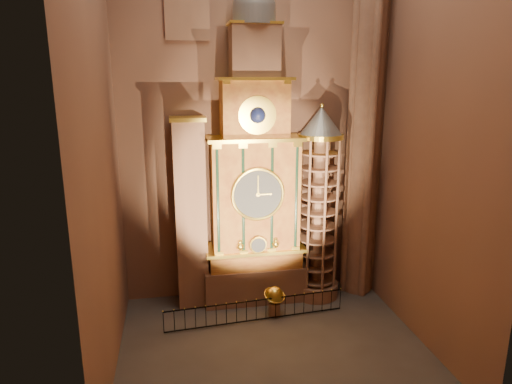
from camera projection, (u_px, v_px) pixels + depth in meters
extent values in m
plane|color=#383330|center=(273.00, 347.00, 21.08)|extent=(14.00, 14.00, 0.00)
plane|color=#90644D|center=(251.00, 99.00, 24.09)|extent=(22.00, 0.00, 22.00)
plane|color=#90644D|center=(95.00, 108.00, 17.15)|extent=(0.00, 22.00, 22.00)
plane|color=#90644D|center=(435.00, 104.00, 19.59)|extent=(0.00, 22.00, 22.00)
cube|color=#8C634C|center=(254.00, 281.00, 25.60)|extent=(5.60, 2.20, 2.00)
cube|color=brown|center=(254.00, 256.00, 25.23)|extent=(5.00, 2.00, 1.00)
cube|color=#FBD94A|center=(255.00, 247.00, 25.05)|extent=(5.40, 2.30, 0.18)
cube|color=brown|center=(254.00, 195.00, 24.37)|extent=(4.60, 2.00, 6.00)
cylinder|color=black|center=(218.00, 201.00, 23.19)|extent=(0.32, 0.32, 5.60)
cylinder|color=black|center=(243.00, 200.00, 23.42)|extent=(0.32, 0.32, 5.60)
cylinder|color=black|center=(271.00, 199.00, 23.68)|extent=(0.32, 0.32, 5.60)
cylinder|color=black|center=(296.00, 197.00, 23.91)|extent=(0.32, 0.32, 5.60)
cube|color=#FBD94A|center=(254.00, 138.00, 23.57)|extent=(5.00, 2.25, 0.18)
cylinder|color=#2D3033|center=(258.00, 194.00, 23.33)|extent=(2.60, 0.12, 2.60)
torus|color=#FBD94A|center=(258.00, 195.00, 23.29)|extent=(2.80, 0.16, 2.80)
cylinder|color=#FBD94A|center=(258.00, 245.00, 23.86)|extent=(0.90, 0.10, 0.90)
sphere|color=#FBD94A|center=(240.00, 247.00, 23.75)|extent=(0.36, 0.36, 0.36)
sphere|color=#FBD94A|center=(276.00, 244.00, 24.08)|extent=(0.36, 0.36, 0.36)
cube|color=brown|center=(254.00, 110.00, 23.26)|extent=(3.40, 1.80, 3.00)
sphere|color=#0D1B44|center=(257.00, 115.00, 22.44)|extent=(0.80, 0.80, 0.80)
cube|color=#FBD94A|center=(254.00, 79.00, 22.83)|extent=(3.80, 2.00, 0.15)
cube|color=#8C634C|center=(254.00, 53.00, 22.57)|extent=(2.40, 1.60, 2.60)
sphere|color=slate|center=(254.00, 7.00, 22.05)|extent=(2.10, 2.10, 2.10)
cube|color=#8C634C|center=(191.00, 216.00, 24.02)|extent=(1.60, 1.40, 10.00)
cube|color=#FBD94A|center=(193.00, 255.00, 24.12)|extent=(1.35, 0.10, 2.10)
cube|color=#522815|center=(193.00, 255.00, 24.06)|extent=(1.05, 0.04, 1.75)
cube|color=#FBD94A|center=(191.00, 208.00, 23.48)|extent=(1.35, 0.10, 2.10)
cube|color=#522815|center=(191.00, 208.00, 23.42)|extent=(1.05, 0.04, 1.75)
cube|color=#FBD94A|center=(189.00, 158.00, 22.84)|extent=(1.35, 0.10, 2.10)
cube|color=#522815|center=(189.00, 158.00, 22.78)|extent=(1.05, 0.04, 1.75)
cube|color=#FBD94A|center=(187.00, 119.00, 22.77)|extent=(1.80, 1.60, 0.20)
cylinder|color=#8C634C|center=(315.00, 288.00, 26.08)|extent=(2.50, 2.50, 0.80)
cylinder|color=#8C634C|center=(318.00, 213.00, 24.97)|extent=(0.70, 0.70, 8.20)
cylinder|color=#FBD94A|center=(321.00, 136.00, 23.93)|extent=(2.40, 2.40, 0.25)
cone|color=slate|center=(321.00, 121.00, 23.73)|extent=(2.30, 2.30, 1.50)
sphere|color=#FBD94A|center=(322.00, 105.00, 23.54)|extent=(0.20, 0.20, 0.20)
cylinder|color=#8C634C|center=(367.00, 99.00, 24.20)|extent=(1.60, 1.60, 22.00)
cylinder|color=#8C634C|center=(381.00, 99.00, 24.34)|extent=(0.44, 0.44, 22.00)
cylinder|color=#8C634C|center=(353.00, 99.00, 24.06)|extent=(0.44, 0.44, 22.00)
cylinder|color=#8C634C|center=(361.00, 98.00, 24.96)|extent=(0.44, 0.44, 22.00)
cylinder|color=#8C634C|center=(374.00, 100.00, 23.44)|extent=(0.44, 0.44, 22.00)
cylinder|color=#8C634C|center=(274.00, 309.00, 23.81)|extent=(0.61, 0.61, 0.71)
sphere|color=gold|center=(275.00, 295.00, 23.61)|extent=(0.91, 0.91, 0.91)
torus|color=gold|center=(275.00, 295.00, 23.61)|extent=(1.40, 1.36, 0.49)
cube|color=black|center=(256.00, 300.00, 23.01)|extent=(9.25, 0.80, 0.05)
cube|color=black|center=(256.00, 320.00, 23.27)|extent=(9.25, 0.80, 0.05)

